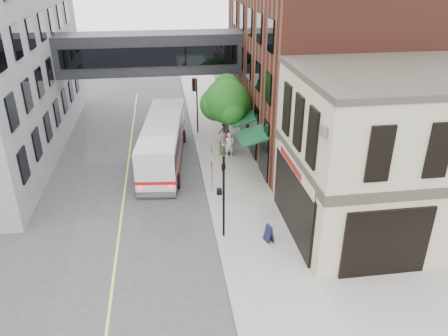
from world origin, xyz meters
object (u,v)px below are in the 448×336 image
object	(u,v)px
bus	(163,140)
sandwich_board	(269,233)
pedestrian_b	(225,144)
pedestrian_a	(229,145)
newspaper_box	(224,147)
pedestrian_c	(225,132)

from	to	relation	value
bus	sandwich_board	world-z (taller)	bus
bus	pedestrian_b	bearing A→B (deg)	2.42
bus	pedestrian_a	xyz separation A→B (m)	(4.68, -0.11, -0.60)
newspaper_box	pedestrian_c	bearing A→B (deg)	74.70
bus	pedestrian_b	world-z (taller)	bus
newspaper_box	sandwich_board	xyz separation A→B (m)	(0.70, -11.18, -0.07)
pedestrian_b	pedestrian_c	distance (m)	2.74
pedestrian_b	sandwich_board	world-z (taller)	pedestrian_b
pedestrian_a	newspaper_box	bearing A→B (deg)	122.81
bus	pedestrian_c	size ratio (longest dim) A/B	7.22
pedestrian_b	newspaper_box	world-z (taller)	pedestrian_b
pedestrian_c	pedestrian_b	bearing A→B (deg)	-74.34
newspaper_box	pedestrian_a	bearing A→B (deg)	-63.33
bus	pedestrian_a	bearing A→B (deg)	-1.40
pedestrian_a	pedestrian_c	xyz separation A→B (m)	(0.11, 3.01, -0.13)
pedestrian_a	pedestrian_c	world-z (taller)	pedestrian_a
sandwich_board	pedestrian_a	bearing A→B (deg)	74.17
pedestrian_c	newspaper_box	xyz separation A→B (m)	(-0.44, -2.47, -0.26)
pedestrian_a	newspaper_box	distance (m)	0.75
pedestrian_c	sandwich_board	size ratio (longest dim) A/B	1.73
pedestrian_c	sandwich_board	bearing A→B (deg)	-65.05
bus	sandwich_board	size ratio (longest dim) A/B	12.48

